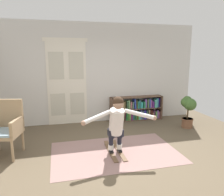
% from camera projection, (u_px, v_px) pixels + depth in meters
% --- Properties ---
extents(ground_plane, '(7.20, 7.20, 0.00)m').
position_uv_depth(ground_plane, '(125.00, 158.00, 4.25)').
color(ground_plane, brown).
extents(back_wall, '(6.00, 0.10, 2.90)m').
position_uv_depth(back_wall, '(99.00, 73.00, 6.45)').
color(back_wall, silver).
rests_on(back_wall, ground).
extents(double_door, '(1.22, 0.05, 2.45)m').
position_uv_depth(double_door, '(67.00, 82.00, 6.21)').
color(double_door, silver).
rests_on(double_door, ground).
extents(rug, '(2.57, 1.65, 0.01)m').
position_uv_depth(rug, '(115.00, 152.00, 4.51)').
color(rug, gray).
rests_on(rug, ground).
extents(bookshelf, '(1.64, 0.30, 0.74)m').
position_uv_depth(bookshelf, '(136.00, 109.00, 6.74)').
color(bookshelf, brown).
rests_on(bookshelf, ground).
extents(wicker_chair, '(0.72, 0.72, 1.10)m').
position_uv_depth(wicker_chair, '(5.00, 127.00, 4.32)').
color(wicker_chair, tan).
rests_on(wicker_chair, ground).
extents(potted_plant, '(0.36, 0.43, 0.87)m').
position_uv_depth(potted_plant, '(188.00, 108.00, 5.98)').
color(potted_plant, brown).
rests_on(potted_plant, ground).
extents(skis_pair, '(0.28, 0.94, 0.07)m').
position_uv_depth(skis_pair, '(115.00, 151.00, 4.53)').
color(skis_pair, brown).
rests_on(skis_pair, rug).
extents(person_skier, '(1.45, 0.53, 1.14)m').
position_uv_depth(person_skier, '(117.00, 121.00, 4.26)').
color(person_skier, white).
rests_on(person_skier, skis_pair).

